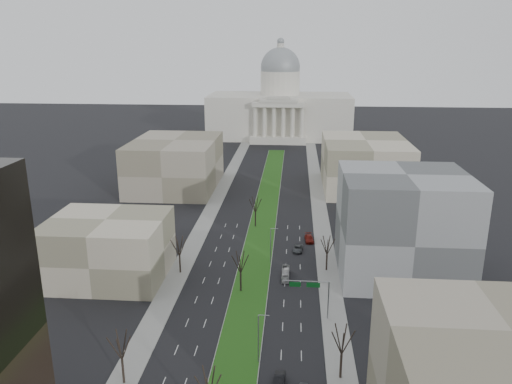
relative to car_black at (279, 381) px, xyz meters
The scene contains 23 objects.
ground 70.92m from the car_black, 96.00° to the left, with size 600.00×600.00×0.00m, color black.
median 69.91m from the car_black, 96.08° to the left, with size 8.00×222.03×0.20m.
sidewalk_left 51.90m from the car_black, 118.68° to the left, with size 5.00×330.00×0.15m, color gray.
sidewalk_right 46.63m from the car_black, 77.50° to the left, with size 5.00×330.00×0.15m, color gray.
capitol 220.78m from the car_black, 91.93° to the left, with size 80.00×46.00×55.00m.
building_beige_left 54.16m from the car_black, 138.68° to the left, with size 26.00×22.00×14.00m, color gray.
building_grey_right 51.39m from the car_black, 57.98° to the left, with size 28.00×26.00×24.00m, color #5A5C5E.
building_far_left 118.66m from the car_black, 110.99° to the left, with size 30.00×40.00×18.00m, color gray.
building_far_right 119.06m from the car_black, 76.57° to the left, with size 30.00×40.00×18.00m, color gray.
tree_left_mid 25.42m from the car_black, behind, with size 5.40×5.40×9.72m.
tree_left_far 46.11m from the car_black, 122.57° to the left, with size 5.28×5.28×9.50m.
tree_right_mid 11.95m from the car_black, 14.45° to the left, with size 5.52×5.52×9.94m.
tree_right_far 44.01m from the car_black, 77.03° to the left, with size 5.04×5.04×9.07m.
tree_median_a 14.73m from the car_black, 134.79° to the right, with size 5.40×5.40×9.72m.
tree_median_b 32.54m from the car_black, 107.13° to the left, with size 5.40×5.40×9.72m.
tree_median_c 71.42m from the car_black, 97.60° to the left, with size 5.40×5.40×9.72m.
streetlamp_median_b 7.75m from the car_black, 123.44° to the left, with size 1.90×0.20×9.16m.
streetlamp_median_c 45.85m from the car_black, 94.58° to the left, with size 1.90×0.20×9.16m.
mast_arm_signs 22.08m from the car_black, 73.51° to the left, with size 9.12×0.24×8.09m.
car_black is the anchor object (origin of this frame).
car_red 60.90m from the car_black, 84.26° to the left, with size 2.23×5.49×1.59m, color maroon.
car_grey_far 53.64m from the car_black, 86.74° to the left, with size 2.29×4.97×1.38m, color #44484B.
box_van 37.91m from the car_black, 89.72° to the left, with size 1.64×7.00×1.95m, color silver.
Camera 1 is at (9.02, -17.42, 51.84)m, focal length 35.00 mm.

